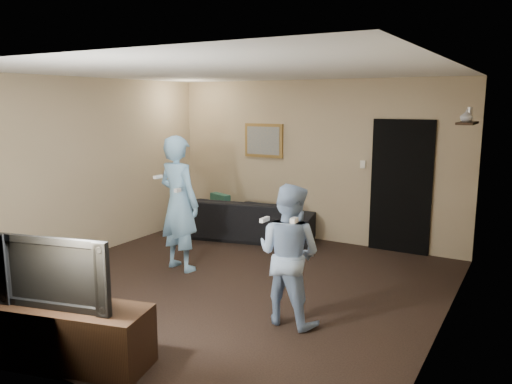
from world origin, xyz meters
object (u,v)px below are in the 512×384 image
Objects in this scene: television at (59,270)px; wii_player_left at (179,203)px; wii_player_right at (289,254)px; tv_console at (64,334)px; sofa at (247,218)px.

wii_player_left reaches higher than television.
wii_player_left is at bearing 159.30° from wii_player_right.
television is 2.56m from wii_player_left.
sofa is at bearing 85.42° from tv_console.
wii_player_left reaches higher than wii_player_right.
sofa is 1.92m from wii_player_left.
television is 0.60× the size of wii_player_left.
television is at bearing -74.67° from wii_player_left.
tv_console is (0.71, -4.29, -0.08)m from sofa.
wii_player_left reaches higher than tv_console.
wii_player_right is (1.34, 1.71, -0.11)m from television.
wii_player_right is at bearing 37.88° from tv_console.
wii_player_left is at bearing 91.34° from tv_console.
wii_player_right reaches higher than tv_console.
sofa is 4.35m from tv_console.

